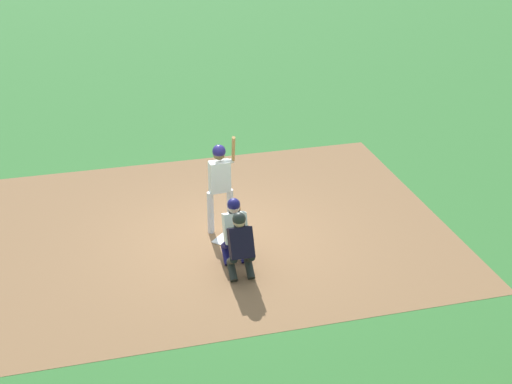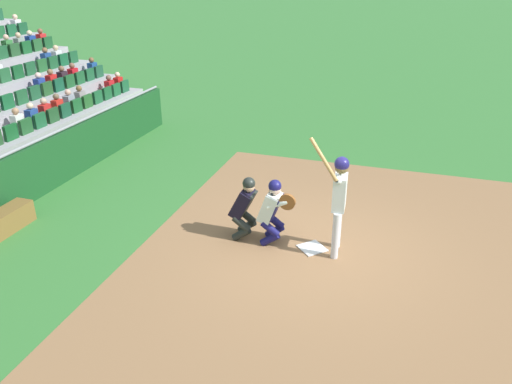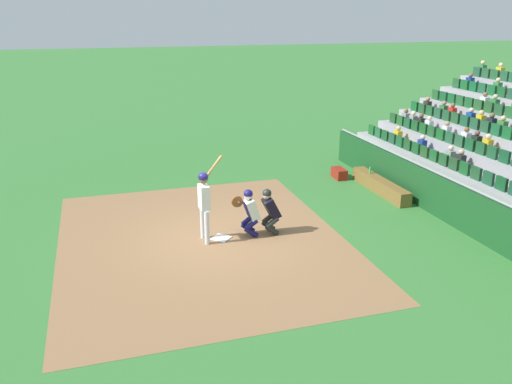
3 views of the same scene
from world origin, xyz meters
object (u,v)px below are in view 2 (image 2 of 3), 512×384
batter_at_plate (339,195)px  home_plate_umpire (245,205)px  home_plate_marker (312,248)px  catcher_crouching (273,208)px

batter_at_plate → home_plate_umpire: bearing=-90.8°
home_plate_marker → home_plate_umpire: size_ratio=0.34×
catcher_crouching → home_plate_marker: bearing=89.5°
home_plate_marker → catcher_crouching: bearing=-90.5°
batter_at_plate → catcher_crouching: bearing=-89.6°
catcher_crouching → home_plate_umpire: (-0.03, -0.56, -0.03)m
home_plate_marker → batter_at_plate: bearing=92.1°
batter_at_plate → catcher_crouching: 1.27m
batter_at_plate → catcher_crouching: size_ratio=1.70×
catcher_crouching → home_plate_umpire: bearing=-93.3°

